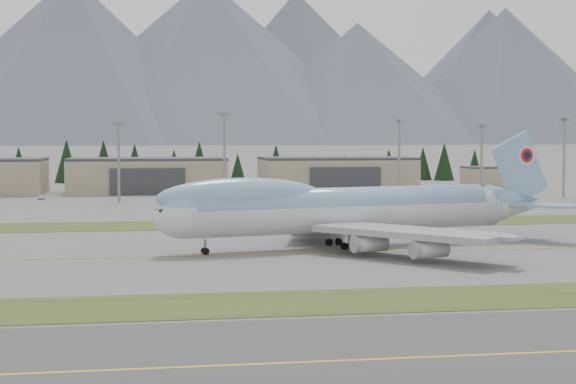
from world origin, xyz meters
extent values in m
plane|color=#5E5E5C|center=(0.00, 0.00, 0.00)|extent=(7000.00, 7000.00, 0.00)
cube|color=#374A1A|center=(0.00, -38.00, 0.00)|extent=(400.00, 14.00, 0.08)
cube|color=#374A1A|center=(0.00, 45.00, 0.00)|extent=(400.00, 18.00, 0.08)
cube|color=#3D3D3D|center=(0.00, -62.00, 0.00)|extent=(400.00, 32.00, 0.04)
cube|color=yellow|center=(0.00, 0.00, 0.00)|extent=(400.00, 0.40, 0.02)
cube|color=yellow|center=(0.00, -62.00, 0.00)|extent=(400.00, 0.40, 0.02)
cylinder|color=silver|center=(15.93, 6.55, 5.44)|extent=(52.52, 17.63, 6.09)
cylinder|color=#7FA9D0|center=(15.02, 6.34, 6.56)|extent=(48.76, 16.34, 5.62)
ellipsoid|color=silver|center=(-9.65, 0.71, 5.44)|extent=(10.86, 8.11, 6.09)
ellipsoid|color=#7FA9D0|center=(-9.65, 0.71, 6.56)|extent=(9.10, 6.85, 5.16)
ellipsoid|color=#7FA9D0|center=(-1.43, 2.58, 8.34)|extent=(26.37, 10.81, 5.62)
cube|color=#0C1433|center=(-12.85, -0.03, 6.65)|extent=(2.50, 2.82, 1.21)
cone|color=silver|center=(46.08, 13.45, 5.44)|extent=(12.29, 8.33, 5.97)
cone|color=#7FA9D0|center=(46.08, 13.45, 6.56)|extent=(11.26, 7.60, 5.44)
cube|color=#7FA9D0|center=(46.99, 13.65, 11.81)|extent=(11.19, 3.08, 12.94)
cylinder|color=silver|center=(48.00, 14.27, 14.06)|extent=(3.33, 0.93, 3.37)
cylinder|color=red|center=(47.98, 14.36, 14.06)|extent=(2.42, 0.73, 2.44)
cylinder|color=#0C1433|center=(47.96, 14.45, 14.06)|extent=(1.41, 0.50, 1.41)
cube|color=#7FA9D0|center=(46.65, 19.34, 6.00)|extent=(7.66, 11.26, 0.43)
cube|color=#7FA9D0|center=(49.16, 8.38, 6.00)|extent=(10.77, 11.59, 0.43)
cube|color=#989B9F|center=(14.31, 22.04, 3.75)|extent=(15.93, 29.46, 0.94)
cube|color=#989B9F|center=(21.20, -8.10, 3.75)|extent=(25.13, 27.08, 0.94)
cylinder|color=silver|center=(10.94, 17.43, 1.97)|extent=(5.27, 3.37, 2.34)
cylinder|color=silver|center=(13.48, 26.95, 1.97)|extent=(5.27, 3.37, 2.34)
cylinder|color=silver|center=(16.17, -5.41, 1.97)|extent=(5.27, 3.37, 2.34)
cylinder|color=silver|center=(22.59, -12.88, 1.97)|extent=(5.27, 3.37, 2.34)
cylinder|color=gray|center=(-6.91, 1.33, 1.12)|extent=(0.49, 0.49, 2.25)
cylinder|color=gray|center=(13.93, 8.98, 1.22)|extent=(0.63, 0.63, 2.44)
cylinder|color=gray|center=(15.19, 3.50, 1.22)|extent=(0.63, 0.63, 2.44)
cylinder|color=gray|center=(18.50, 10.02, 1.22)|extent=(0.63, 0.63, 2.44)
cylinder|color=gray|center=(19.75, 4.54, 1.22)|extent=(0.63, 0.63, 2.44)
cylinder|color=black|center=(-6.82, 0.97, 0.52)|extent=(1.08, 0.55, 1.03)
cylinder|color=black|center=(-6.99, 1.70, 0.52)|extent=(1.08, 0.55, 1.03)
cylinder|color=black|center=(13.93, 8.98, 0.56)|extent=(1.20, 0.71, 1.12)
cylinder|color=black|center=(15.19, 3.50, 0.56)|extent=(1.20, 0.71, 1.12)
cylinder|color=black|center=(18.50, 10.02, 0.56)|extent=(1.20, 0.71, 1.12)
cylinder|color=black|center=(19.75, 4.54, 0.56)|extent=(1.20, 0.71, 1.12)
cube|color=gray|center=(-15.00, 150.00, 5.00)|extent=(48.00, 26.00, 10.00)
cube|color=#333538|center=(-15.00, 150.00, 10.40)|extent=(48.00, 26.00, 0.80)
cube|color=#333538|center=(-15.00, 136.70, 4.00)|extent=(22.08, 0.60, 8.00)
cube|color=gray|center=(45.00, 150.00, 5.00)|extent=(48.00, 26.00, 10.00)
cube|color=#333538|center=(45.00, 150.00, 10.40)|extent=(48.00, 26.00, 0.80)
cube|color=#333538|center=(45.00, 136.70, 4.00)|extent=(22.08, 0.60, 8.00)
cube|color=gray|center=(95.00, 148.00, 3.50)|extent=(14.00, 12.00, 7.00)
cube|color=#333538|center=(95.00, 148.00, 7.30)|extent=(14.00, 12.00, 0.60)
cylinder|color=gray|center=(-22.43, 107.26, 10.16)|extent=(0.70, 0.70, 20.33)
cube|color=gray|center=(-22.43, 107.26, 20.73)|extent=(3.20, 3.20, 0.80)
cylinder|color=gray|center=(5.24, 107.02, 11.42)|extent=(0.70, 0.70, 22.83)
cube|color=gray|center=(5.24, 107.02, 23.23)|extent=(3.20, 3.20, 0.80)
cylinder|color=gray|center=(54.85, 112.45, 10.67)|extent=(0.70, 0.70, 21.35)
cube|color=gray|center=(54.85, 112.45, 21.75)|extent=(3.20, 3.20, 0.80)
cylinder|color=gray|center=(78.08, 109.72, 9.99)|extent=(0.70, 0.70, 19.99)
cube|color=gray|center=(78.08, 109.72, 20.39)|extent=(3.20, 3.20, 0.80)
cylinder|color=gray|center=(102.48, 108.85, 10.92)|extent=(0.70, 0.70, 21.85)
cube|color=gray|center=(102.48, 108.85, 22.25)|extent=(3.20, 3.20, 0.80)
imported|color=silver|center=(-43.91, 122.63, 0.00)|extent=(1.89, 4.09, 1.36)
imported|color=gold|center=(8.84, 130.77, 0.00)|extent=(4.09, 1.90, 1.30)
imported|color=#9B9CA0|center=(65.78, 118.63, 0.00)|extent=(2.45, 4.89, 1.36)
cone|color=black|center=(-62.56, 215.43, 6.88)|extent=(7.71, 7.71, 13.77)
cone|color=black|center=(-45.02, 214.62, 8.29)|extent=(9.28, 9.28, 16.57)
cone|color=black|center=(-31.31, 214.46, 8.12)|extent=(9.09, 9.09, 16.24)
cone|color=black|center=(-19.67, 213.12, 7.43)|extent=(8.32, 8.32, 14.86)
cone|color=black|center=(-4.80, 213.63, 6.32)|extent=(7.08, 7.08, 12.64)
cone|color=black|center=(4.77, 212.01, 7.84)|extent=(8.78, 8.78, 15.68)
cone|color=black|center=(19.81, 214.56, 5.54)|extent=(6.20, 6.20, 11.08)
cone|color=black|center=(34.67, 213.32, 7.22)|extent=(8.09, 8.09, 14.44)
cone|color=black|center=(50.30, 214.50, 5.25)|extent=(5.87, 5.87, 10.49)
cone|color=black|center=(61.68, 210.41, 5.32)|extent=(5.96, 5.96, 10.64)
cone|color=black|center=(79.64, 211.57, 6.39)|extent=(7.16, 7.16, 12.78)
cone|color=black|center=(94.71, 214.60, 6.70)|extent=(7.50, 7.50, 13.40)
cone|color=black|center=(102.04, 210.01, 7.58)|extent=(8.49, 8.49, 15.16)
cone|color=black|center=(116.83, 215.39, 6.23)|extent=(6.97, 6.97, 12.45)
cone|color=black|center=(133.84, 213.00, 6.46)|extent=(7.24, 7.24, 12.93)
cone|color=#474C5E|center=(-200.00, 2194.97, 215.17)|extent=(911.84, 911.84, 430.34)
cone|color=white|center=(-200.00, 2194.97, 344.27)|extent=(346.50, 346.50, 172.14)
cone|color=#474C5E|center=(150.00, 2291.31, 224.33)|extent=(1040.09, 1040.09, 448.66)
cone|color=white|center=(150.00, 2291.31, 358.93)|extent=(395.23, 395.23, 179.47)
cone|color=#474C5E|center=(550.00, 2210.78, 163.24)|extent=(785.57, 785.57, 326.49)
cone|color=white|center=(550.00, 2210.78, 261.19)|extent=(298.52, 298.52, 130.60)
cone|color=#474C5E|center=(1000.00, 2281.25, 193.47)|extent=(846.04, 846.04, 386.94)
cone|color=white|center=(1000.00, 2281.25, 309.55)|extent=(321.49, 321.49, 154.78)
cone|color=#474C5E|center=(-200.00, 2900.00, 234.43)|extent=(937.70, 937.70, 468.85)
cone|color=white|center=(-200.00, 2900.00, 365.70)|extent=(375.08, 375.08, 206.29)
cone|color=#474C5E|center=(500.00, 2900.00, 259.61)|extent=(1038.45, 1038.45, 519.22)
cone|color=white|center=(500.00, 2900.00, 404.99)|extent=(415.38, 415.38, 228.46)
cone|color=#474C5E|center=(1200.00, 2900.00, 236.49)|extent=(945.95, 945.95, 472.97)
cone|color=white|center=(1200.00, 2900.00, 368.92)|extent=(378.38, 378.38, 208.11)
camera|label=1|loc=(-15.23, -126.88, 17.08)|focal=55.00mm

